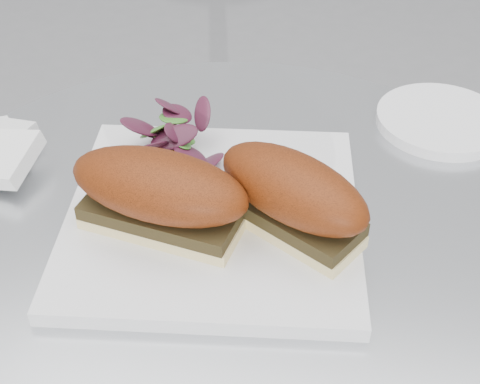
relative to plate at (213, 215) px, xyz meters
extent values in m
cylinder|color=#B1B4B8|center=(0.02, -0.02, -0.02)|extent=(0.70, 0.70, 0.02)
cube|color=white|center=(0.00, 0.00, 0.00)|extent=(0.32, 0.32, 0.02)
cube|color=#F9EA9B|center=(-0.04, -0.03, 0.01)|extent=(0.16, 0.09, 0.01)
cube|color=black|center=(-0.04, -0.03, 0.03)|extent=(0.16, 0.09, 0.01)
ellipsoid|color=#682509|center=(-0.04, -0.03, 0.06)|extent=(0.19, 0.11, 0.06)
cube|color=#F9EA9B|center=(0.08, -0.02, 0.01)|extent=(0.15, 0.12, 0.01)
cube|color=black|center=(0.08, -0.02, 0.03)|extent=(0.15, 0.12, 0.01)
ellipsoid|color=#682509|center=(0.08, -0.02, 0.06)|extent=(0.17, 0.14, 0.06)
cylinder|color=white|center=(0.23, 0.22, 0.00)|extent=(0.15, 0.15, 0.01)
camera|label=1|loc=(0.11, -0.49, 0.44)|focal=50.00mm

